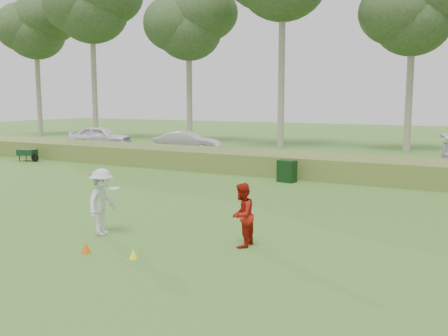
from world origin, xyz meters
The scene contains 15 objects.
ground centered at (0.00, 0.00, 0.00)m, with size 120.00×120.00×0.00m, color #396D24.
reed_strip centered at (0.00, 12.00, 0.45)m, with size 80.00×3.00×0.90m, color #556B2A.
park_road centered at (0.00, 17.00, 0.03)m, with size 80.00×6.00×0.06m, color #2D2D2D.
tree_0 centered at (-30.00, 23.50, 9.72)m, with size 6.76×6.76×13.00m.
tree_1 centered at (-22.00, 22.20, 10.85)m, with size 7.54×7.54×14.50m.
tree_2 centered at (-14.00, 24.00, 8.97)m, with size 6.50×6.50×12.00m.
tree_4 centered at (2.00, 24.50, 8.59)m, with size 6.24×6.24×11.50m.
player_white centered at (-1.39, 0.32, 0.82)m, with size 0.94×1.16×1.63m.
player_red centered at (2.08, 1.03, 0.73)m, with size 0.70×0.55×1.45m, color #A5170E.
cone_orange centered at (-0.65, -1.02, 0.12)m, with size 0.21×0.21×0.23m, color #EE500C.
cone_yellow centered at (0.50, -0.84, 0.10)m, with size 0.19×0.19×0.21m, color #FFF91A.
utility_cabinet centered at (-0.34, 9.89, 0.44)m, with size 0.71×0.44×0.89m, color black.
wheelbarrow centered at (-15.18, 9.63, 0.46)m, with size 1.34×0.80×0.64m.
car_left centered at (-17.04, 17.33, 0.78)m, with size 1.71×4.24×1.45m, color white.
car_mid centered at (-9.55, 16.77, 0.72)m, with size 1.40×4.00×1.32m, color silver.
Camera 1 is at (6.98, -8.74, 3.28)m, focal length 40.00 mm.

